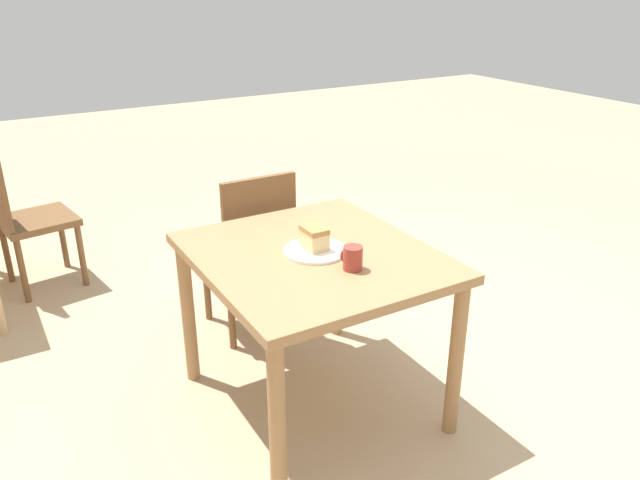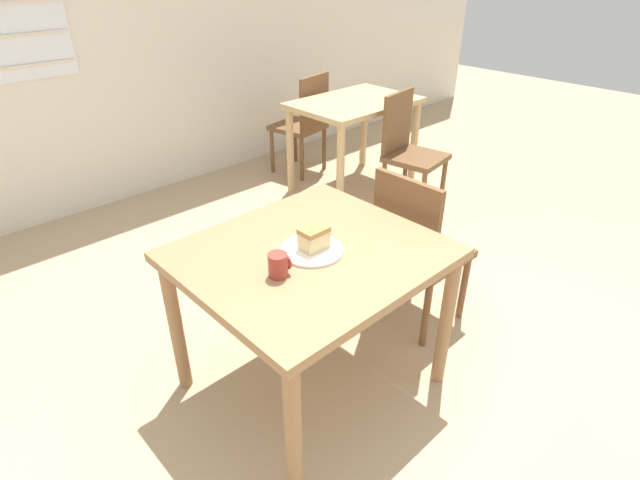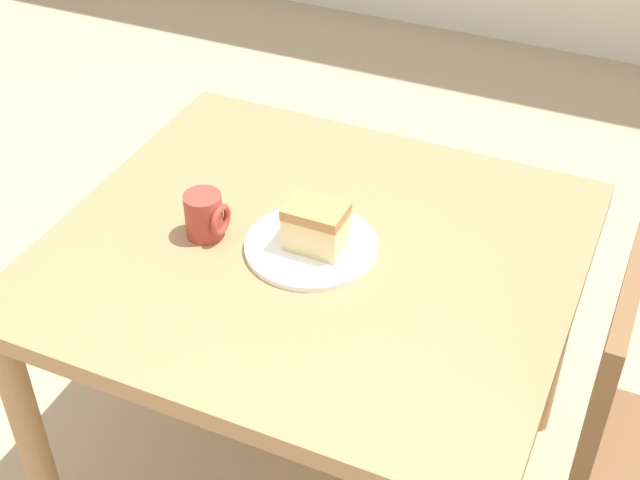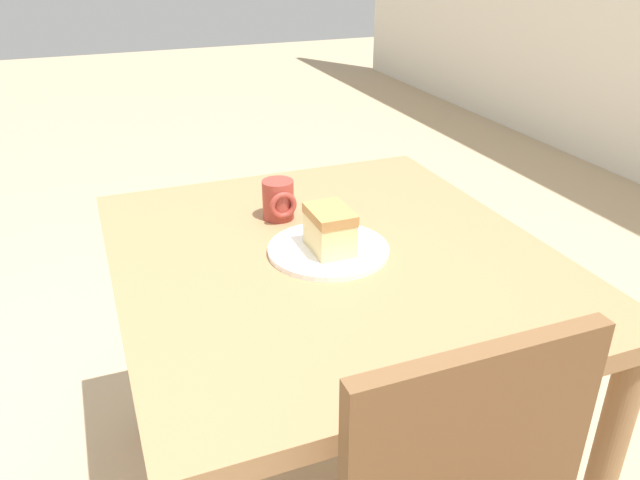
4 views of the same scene
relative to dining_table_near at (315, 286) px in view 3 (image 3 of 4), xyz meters
The scene contains 4 objects.
dining_table_near is the anchor object (origin of this frame).
plate 0.11m from the dining_table_near, 120.34° to the right, with size 0.25×0.25×0.01m.
cake_slice 0.16m from the dining_table_near, 55.84° to the right, with size 0.11×0.08×0.09m.
coffee_mug 0.26m from the dining_table_near, 165.96° to the right, with size 0.08×0.07×0.09m.
Camera 3 is at (0.55, -0.75, 1.79)m, focal length 50.00 mm.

